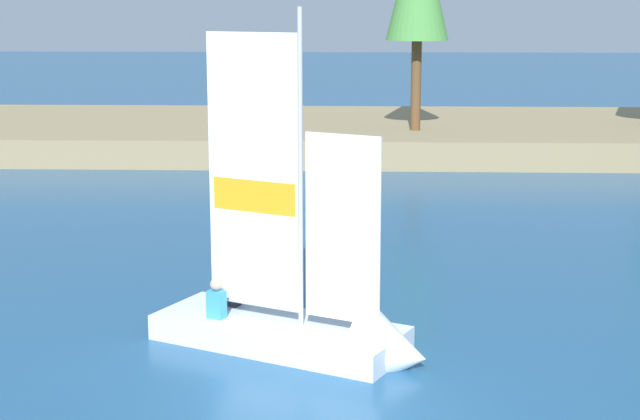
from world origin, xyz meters
The scene contains 4 objects.
ground_plane centered at (0.00, 0.00, 0.00)m, with size 200.00×200.00×0.00m, color navy.
shore_bank centered at (0.00, 25.56, 0.49)m, with size 80.00×11.48×0.99m, color #897A56.
sailboat centered at (-0.22, 2.49, 0.40)m, with size 4.82×3.36×5.93m.
channel_buoy centered at (-0.82, 13.21, 0.22)m, with size 0.44×0.44×0.44m, color yellow.
Camera 1 is at (0.34, -12.41, 5.49)m, focal length 55.21 mm.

